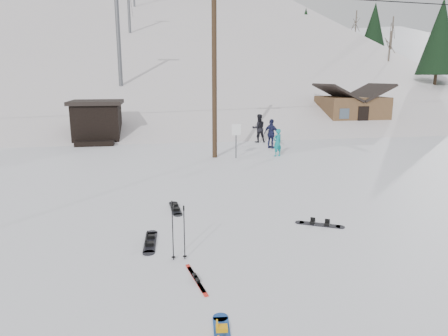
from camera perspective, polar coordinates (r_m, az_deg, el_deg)
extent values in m
plane|color=white|center=(8.41, -0.67, -17.69)|extent=(200.00, 200.00, 0.00)
cube|color=silver|center=(64.26, -8.46, -1.96)|extent=(60.00, 85.24, 65.97)
cube|color=white|center=(70.93, 24.00, -0.71)|extent=(45.66, 93.98, 54.59)
cylinder|color=#3A2819|center=(21.38, -1.39, 13.46)|extent=(0.26, 0.26, 9.00)
cylinder|color=#595B60|center=(21.45, 1.73, 3.80)|extent=(0.07, 0.07, 1.80)
cube|color=white|center=(21.32, 1.77, 5.51)|extent=(0.50, 0.04, 0.60)
cube|color=black|center=(28.58, -17.61, 6.18)|extent=(3.00, 3.00, 2.50)
cube|color=black|center=(28.46, -17.80, 8.92)|extent=(3.40, 3.40, 0.25)
cube|color=black|center=(26.95, -17.94, 3.43)|extent=(2.40, 1.20, 0.30)
cylinder|color=#595B60|center=(37.38, -14.81, 17.02)|extent=(0.36, 0.36, 8.00)
cylinder|color=#595B60|center=(58.00, -13.48, 21.93)|extent=(0.36, 0.36, 8.00)
cube|color=brown|center=(35.21, 17.69, 7.49)|extent=(5.00, 4.00, 2.70)
cube|color=black|center=(34.51, 15.85, 10.35)|extent=(2.69, 4.40, 1.43)
cube|color=black|center=(35.75, 19.83, 10.15)|extent=(2.69, 4.40, 1.43)
cube|color=black|center=(33.45, 19.24, 6.70)|extent=(0.90, 0.06, 1.90)
cylinder|color=#18459F|center=(7.73, -0.52, -20.59)|extent=(0.28, 0.28, 0.03)
cube|color=#F0A20C|center=(7.38, -0.32, -21.92)|extent=(0.21, 0.17, 0.08)
cube|color=red|center=(8.90, -3.86, -15.79)|extent=(0.33, 1.33, 0.02)
cube|color=black|center=(8.89, -3.86, -15.58)|extent=(0.11, 0.25, 0.06)
cube|color=red|center=(9.02, -4.12, -15.39)|extent=(0.33, 1.33, 0.02)
cube|color=black|center=(9.00, -4.12, -15.18)|extent=(0.11, 0.25, 0.06)
cylinder|color=black|center=(9.63, -7.33, -9.36)|extent=(0.03, 0.03, 1.30)
cylinder|color=black|center=(9.86, -7.23, -12.52)|extent=(0.10, 0.10, 0.01)
cylinder|color=black|center=(9.41, -7.44, -5.80)|extent=(0.04, 0.04, 0.12)
cylinder|color=black|center=(9.64, -5.69, -9.28)|extent=(0.03, 0.03, 1.30)
cylinder|color=black|center=(9.87, -5.61, -12.44)|extent=(0.10, 0.10, 0.01)
cylinder|color=black|center=(9.42, -5.78, -5.73)|extent=(0.04, 0.04, 0.12)
cube|color=black|center=(10.90, -10.48, -10.37)|extent=(0.38, 1.35, 0.03)
cylinder|color=black|center=(11.52, -10.27, -9.07)|extent=(0.31, 0.31, 0.03)
cylinder|color=black|center=(10.30, -10.71, -11.83)|extent=(0.31, 0.31, 0.03)
cube|color=black|center=(11.10, -10.41, -9.61)|extent=(0.23, 0.18, 0.09)
cube|color=black|center=(10.66, -10.57, -10.59)|extent=(0.23, 0.18, 0.09)
cube|color=black|center=(12.25, 13.50, -7.87)|extent=(1.16, 0.80, 0.02)
cylinder|color=black|center=(12.22, 16.26, -8.09)|extent=(0.27, 0.27, 0.02)
cylinder|color=black|center=(12.31, 10.76, -7.64)|extent=(0.27, 0.27, 0.02)
cube|color=black|center=(12.22, 14.51, -7.73)|extent=(0.22, 0.24, 0.08)
cube|color=black|center=(12.25, 12.52, -7.57)|extent=(0.22, 0.24, 0.08)
cube|color=black|center=(13.40, -6.95, -5.78)|extent=(0.38, 1.29, 0.03)
cylinder|color=black|center=(14.00, -7.27, -4.97)|extent=(0.29, 0.29, 0.03)
cylinder|color=black|center=(12.80, -6.60, -6.68)|extent=(0.29, 0.29, 0.03)
cube|color=black|center=(13.60, -7.08, -5.26)|extent=(0.22, 0.17, 0.08)
cube|color=black|center=(13.17, -6.83, -5.87)|extent=(0.22, 0.17, 0.08)
imported|color=#0D8287|center=(22.19, 7.65, 3.62)|extent=(0.66, 0.57, 1.52)
imported|color=black|center=(26.84, 4.98, 5.67)|extent=(0.94, 0.74, 1.88)
imported|color=#C14463|center=(33.55, 15.37, 6.61)|extent=(1.31, 1.04, 1.78)
imported|color=#1A1D42|center=(24.61, 6.79, 4.88)|extent=(1.00, 1.09, 1.79)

